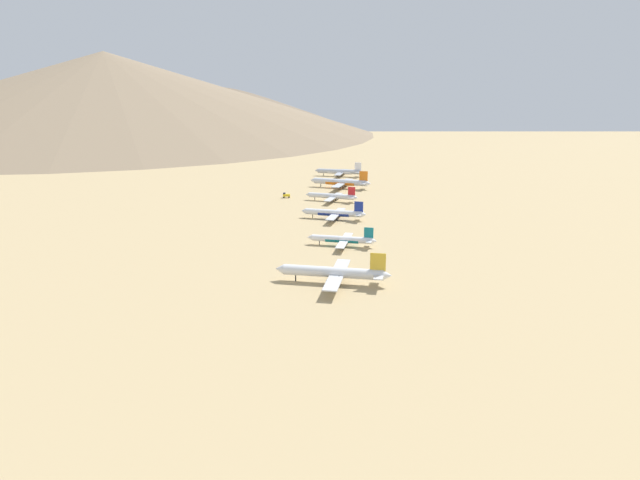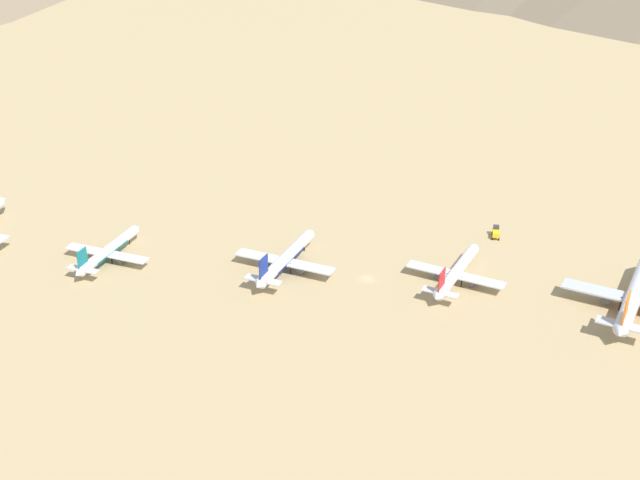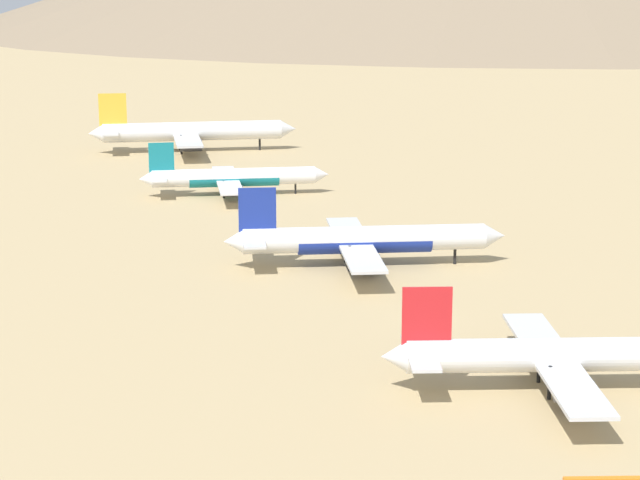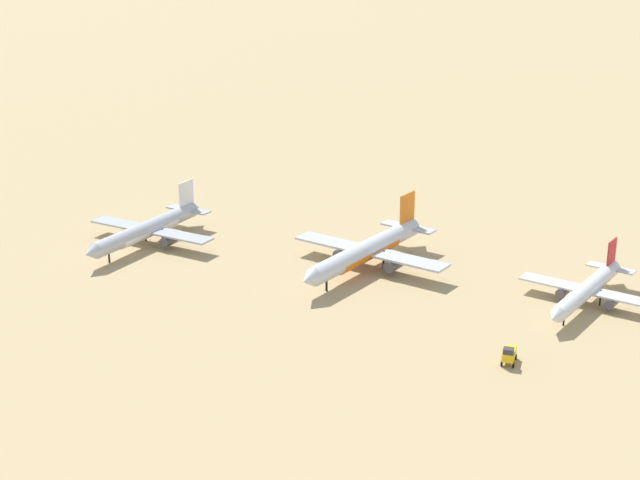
% 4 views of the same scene
% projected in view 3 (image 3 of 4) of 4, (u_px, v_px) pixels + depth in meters
% --- Properties ---
extents(ground_plane, '(1800.00, 1800.00, 0.00)m').
position_uv_depth(ground_plane, '(428.00, 318.00, 146.85)').
color(ground_plane, tan).
extents(parked_jet_2, '(40.34, 32.95, 11.65)m').
position_uv_depth(parked_jet_2, '(563.00, 356.00, 120.54)').
color(parked_jet_2, silver).
rests_on(parked_jet_2, ground).
extents(parked_jet_3, '(43.20, 35.16, 12.45)m').
position_uv_depth(parked_jet_3, '(362.00, 240.00, 171.52)').
color(parked_jet_3, silver).
rests_on(parked_jet_3, ground).
extents(parked_jet_4, '(38.02, 30.85, 10.97)m').
position_uv_depth(parked_jet_4, '(233.00, 178.00, 225.94)').
color(parked_jet_4, white).
rests_on(parked_jet_4, ground).
extents(parked_jet_5, '(51.35, 41.60, 14.84)m').
position_uv_depth(parked_jet_5, '(190.00, 132.00, 280.44)').
color(parked_jet_5, silver).
rests_on(parked_jet_5, ground).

